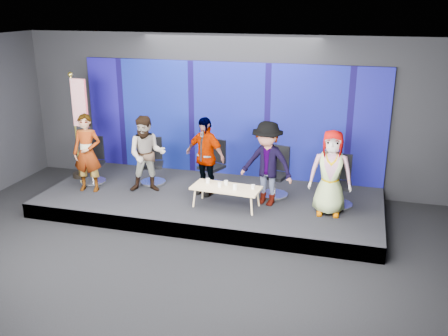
{
  "coord_description": "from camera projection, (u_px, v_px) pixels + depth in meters",
  "views": [
    {
      "loc": [
        2.92,
        -6.8,
        4.17
      ],
      "look_at": [
        0.32,
        2.4,
        0.96
      ],
      "focal_mm": 40.0,
      "sensor_mm": 36.0,
      "label": 1
    }
  ],
  "objects": [
    {
      "name": "mug_d",
      "position": [
        235.0,
        187.0,
        9.62
      ],
      "size": [
        0.08,
        0.08,
        0.1
      ],
      "primitive_type": "cylinder",
      "color": "white",
      "rests_on": "coffee_table"
    },
    {
      "name": "panelist_c",
      "position": [
        205.0,
        156.0,
        10.32
      ],
      "size": [
        1.05,
        0.71,
        1.65
      ],
      "primitive_type": "imported",
      "rotation": [
        0.0,
        0.0,
        -0.35
      ],
      "color": "black",
      "rests_on": "riser"
    },
    {
      "name": "flag_stand",
      "position": [
        79.0,
        124.0,
        11.09
      ],
      "size": [
        0.55,
        0.32,
        2.42
      ],
      "rotation": [
        0.0,
        0.0,
        -0.17
      ],
      "color": "black",
      "rests_on": "riser"
    },
    {
      "name": "backdrop",
      "position": [
        229.0,
        120.0,
        11.38
      ],
      "size": [
        7.0,
        0.08,
        2.6
      ],
      "primitive_type": "cube",
      "color": "#12085F",
      "rests_on": "riser"
    },
    {
      "name": "mug_a",
      "position": [
        208.0,
        181.0,
        9.96
      ],
      "size": [
        0.08,
        0.08,
        0.1
      ],
      "primitive_type": "cylinder",
      "color": "white",
      "rests_on": "coffee_table"
    },
    {
      "name": "ground",
      "position": [
        166.0,
        265.0,
        8.29
      ],
      "size": [
        10.0,
        10.0,
        0.0
      ],
      "primitive_type": "plane",
      "color": "black",
      "rests_on": "ground"
    },
    {
      "name": "panelist_b",
      "position": [
        147.0,
        154.0,
        10.46
      ],
      "size": [
        0.95,
        0.84,
        1.64
      ],
      "primitive_type": "imported",
      "rotation": [
        0.0,
        0.0,
        0.31
      ],
      "color": "black",
      "rests_on": "riser"
    },
    {
      "name": "riser",
      "position": [
        211.0,
        202.0,
        10.52
      ],
      "size": [
        7.0,
        3.0,
        0.3
      ],
      "primitive_type": "cube",
      "color": "black",
      "rests_on": "ground"
    },
    {
      "name": "mug_e",
      "position": [
        253.0,
        187.0,
        9.64
      ],
      "size": [
        0.07,
        0.07,
        0.09
      ],
      "primitive_type": "cylinder",
      "color": "white",
      "rests_on": "coffee_table"
    },
    {
      "name": "panelist_d",
      "position": [
        267.0,
        164.0,
        9.77
      ],
      "size": [
        1.21,
        0.87,
        1.69
      ],
      "primitive_type": "imported",
      "rotation": [
        0.0,
        0.0,
        -0.24
      ],
      "color": "black",
      "rests_on": "riser"
    },
    {
      "name": "chair_c",
      "position": [
        213.0,
        171.0,
        10.92
      ],
      "size": [
        0.74,
        0.74,
        1.02
      ],
      "rotation": [
        0.0,
        0.0,
        -0.35
      ],
      "color": "silver",
      "rests_on": "riser"
    },
    {
      "name": "coffee_table",
      "position": [
        226.0,
        189.0,
        9.77
      ],
      "size": [
        1.38,
        0.66,
        0.41
      ],
      "rotation": [
        0.0,
        0.0,
        -0.07
      ],
      "color": "tan",
      "rests_on": "riser"
    },
    {
      "name": "mug_c",
      "position": [
        226.0,
        183.0,
        9.85
      ],
      "size": [
        0.08,
        0.08,
        0.09
      ],
      "primitive_type": "cylinder",
      "color": "white",
      "rests_on": "coffee_table"
    },
    {
      "name": "chair_a",
      "position": [
        93.0,
        168.0,
        11.12
      ],
      "size": [
        0.65,
        0.65,
        1.03
      ],
      "rotation": [
        0.0,
        0.0,
        0.14
      ],
      "color": "silver",
      "rests_on": "riser"
    },
    {
      "name": "chair_d",
      "position": [
        276.0,
        180.0,
        10.35
      ],
      "size": [
        0.71,
        0.71,
        1.05
      ],
      "rotation": [
        0.0,
        0.0,
        -0.24
      ],
      "color": "silver",
      "rests_on": "riser"
    },
    {
      "name": "room_walls",
      "position": [
        160.0,
        123.0,
        7.51
      ],
      "size": [
        10.02,
        8.02,
        3.51
      ],
      "color": "black",
      "rests_on": "ground"
    },
    {
      "name": "panelist_e",
      "position": [
        331.0,
        173.0,
        9.32
      ],
      "size": [
        0.83,
        0.56,
        1.64
      ],
      "primitive_type": "imported",
      "rotation": [
        0.0,
        0.0,
        0.05
      ],
      "color": "black",
      "rests_on": "riser"
    },
    {
      "name": "chair_b",
      "position": [
        153.0,
        169.0,
        11.09
      ],
      "size": [
        0.72,
        0.72,
        1.01
      ],
      "rotation": [
        0.0,
        0.0,
        0.31
      ],
      "color": "silver",
      "rests_on": "riser"
    },
    {
      "name": "mug_b",
      "position": [
        220.0,
        185.0,
        9.75
      ],
      "size": [
        0.08,
        0.08,
        0.09
      ],
      "primitive_type": "cylinder",
      "color": "white",
      "rests_on": "coffee_table"
    },
    {
      "name": "panelist_a",
      "position": [
        87.0,
        153.0,
        10.49
      ],
      "size": [
        0.66,
        0.48,
        1.66
      ],
      "primitive_type": "imported",
      "rotation": [
        0.0,
        0.0,
        0.14
      ],
      "color": "black",
      "rests_on": "riser"
    },
    {
      "name": "chair_e",
      "position": [
        339.0,
        189.0,
        9.86
      ],
      "size": [
        0.6,
        0.6,
        1.01
      ],
      "rotation": [
        0.0,
        0.0,
        0.05
      ],
      "color": "silver",
      "rests_on": "riser"
    }
  ]
}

